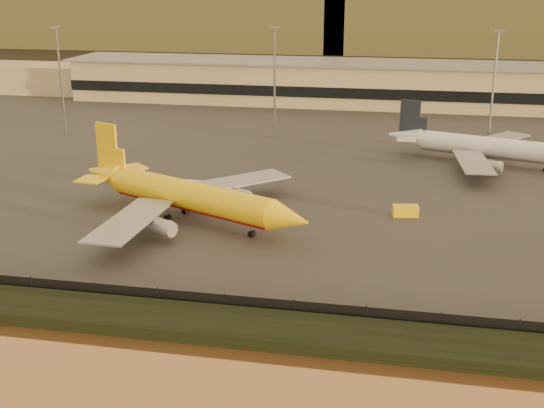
% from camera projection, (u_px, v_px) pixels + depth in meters
% --- Properties ---
extents(ground, '(900.00, 900.00, 0.00)m').
position_uv_depth(ground, '(235.00, 267.00, 90.36)').
color(ground, black).
rests_on(ground, ground).
extents(embankment, '(320.00, 7.00, 1.40)m').
position_uv_depth(embankment, '(198.00, 323.00, 74.31)').
color(embankment, black).
rests_on(embankment, ground).
extents(tarmac, '(320.00, 220.00, 0.20)m').
position_uv_depth(tarmac, '(323.00, 123.00, 178.80)').
color(tarmac, '#2D2D2D').
rests_on(tarmac, ground).
extents(perimeter_fence, '(300.00, 0.05, 2.20)m').
position_uv_depth(perimeter_fence, '(208.00, 302.00, 77.84)').
color(perimeter_fence, black).
rests_on(perimeter_fence, tarmac).
extents(terminal_building, '(202.00, 25.00, 12.60)m').
position_uv_depth(terminal_building, '(288.00, 82.00, 207.94)').
color(terminal_building, tan).
rests_on(terminal_building, tarmac).
extents(apron_light_masts, '(152.20, 12.20, 25.40)m').
position_uv_depth(apron_light_masts, '(380.00, 75.00, 152.52)').
color(apron_light_masts, slate).
rests_on(apron_light_masts, tarmac).
extents(dhl_cargo_jet, '(42.53, 40.30, 13.40)m').
position_uv_depth(dhl_cargo_jet, '(187.00, 196.00, 106.02)').
color(dhl_cargo_jet, yellow).
rests_on(dhl_cargo_jet, tarmac).
extents(white_narrowbody_jet, '(40.52, 38.55, 11.90)m').
position_uv_depth(white_narrowbody_jet, '(486.00, 147.00, 138.22)').
color(white_narrowbody_jet, white).
rests_on(white_narrowbody_jet, tarmac).
extents(gse_vehicle_yellow, '(4.26, 2.47, 1.80)m').
position_uv_depth(gse_vehicle_yellow, '(405.00, 211.00, 108.80)').
color(gse_vehicle_yellow, yellow).
rests_on(gse_vehicle_yellow, tarmac).
extents(gse_vehicle_white, '(3.96, 2.05, 1.72)m').
position_uv_depth(gse_vehicle_white, '(194.00, 186.00, 121.93)').
color(gse_vehicle_white, white).
rests_on(gse_vehicle_white, tarmac).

